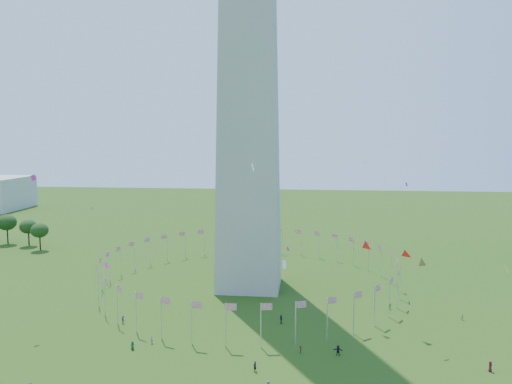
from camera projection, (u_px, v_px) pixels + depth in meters
ground at (216, 371)px, 88.50m from camera, size 600.00×600.00×0.00m
flag_ring at (249, 271)px, 137.40m from camera, size 80.24×80.24×9.00m
crowd at (277, 370)px, 87.02m from camera, size 94.56×73.13×1.99m
kites_aloft at (319, 234)px, 107.78m from camera, size 119.57×70.33×38.82m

